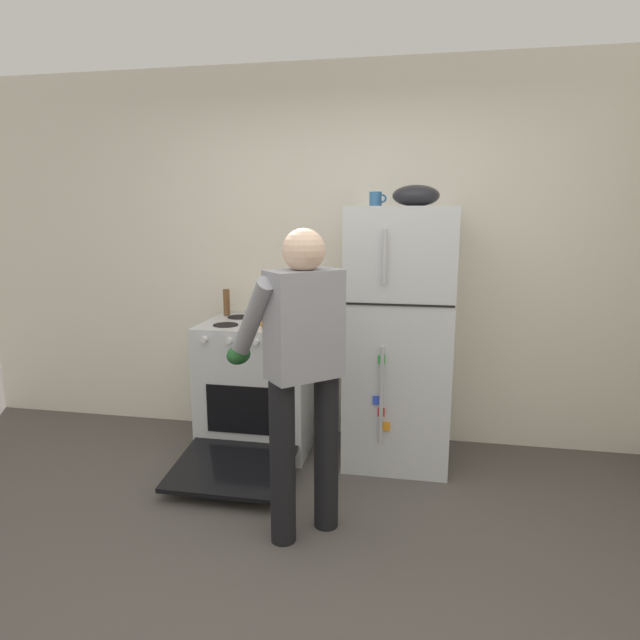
{
  "coord_description": "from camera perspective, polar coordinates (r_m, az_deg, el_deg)",
  "views": [
    {
      "loc": [
        0.53,
        -1.97,
        1.67
      ],
      "look_at": [
        -0.09,
        1.32,
        1.0
      ],
      "focal_mm": 30.1,
      "sensor_mm": 36.0,
      "label": 1
    }
  ],
  "objects": [
    {
      "name": "pepper_mill",
      "position": [
        4.05,
        -9.91,
        1.89
      ],
      "size": [
        0.05,
        0.05,
        0.19
      ],
      "primitive_type": "cylinder",
      "color": "brown",
      "rests_on": "stove_range"
    },
    {
      "name": "red_pot",
      "position": [
        3.68,
        -4.52,
        0.49
      ],
      "size": [
        0.35,
        0.25,
        0.11
      ],
      "color": "orange",
      "rests_on": "stove_range"
    },
    {
      "name": "stove_range",
      "position": [
        3.89,
        -6.57,
        -7.05
      ],
      "size": [
        0.76,
        1.22,
        0.92
      ],
      "color": "silver",
      "rests_on": "ground"
    },
    {
      "name": "person_cook",
      "position": [
        2.7,
        -2.04,
        -4.05
      ],
      "size": [
        0.66,
        0.69,
        1.6
      ],
      "color": "black",
      "rests_on": "ground"
    },
    {
      "name": "refrigerator",
      "position": [
        3.63,
        8.4,
        -1.76
      ],
      "size": [
        0.68,
        0.72,
        1.71
      ],
      "color": "silver",
      "rests_on": "ground"
    },
    {
      "name": "kitchen_wall_back",
      "position": [
        3.97,
        2.95,
        6.67
      ],
      "size": [
        6.0,
        0.1,
        2.7
      ],
      "primitive_type": "cube",
      "color": "silver",
      "rests_on": "ground"
    },
    {
      "name": "ground",
      "position": [
        2.63,
        -3.86,
        -28.02
      ],
      "size": [
        8.0,
        8.0,
        0.0
      ],
      "primitive_type": "plane",
      "color": "#4C4742"
    },
    {
      "name": "coffee_mug",
      "position": [
        3.6,
        5.96,
        12.66
      ],
      "size": [
        0.11,
        0.08,
        0.1
      ],
      "color": "#2D6093",
      "rests_on": "refrigerator"
    },
    {
      "name": "mixing_bowl",
      "position": [
        3.54,
        10.16,
        12.88
      ],
      "size": [
        0.3,
        0.3,
        0.13
      ],
      "primitive_type": "ellipsoid",
      "color": "black",
      "rests_on": "refrigerator"
    }
  ]
}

